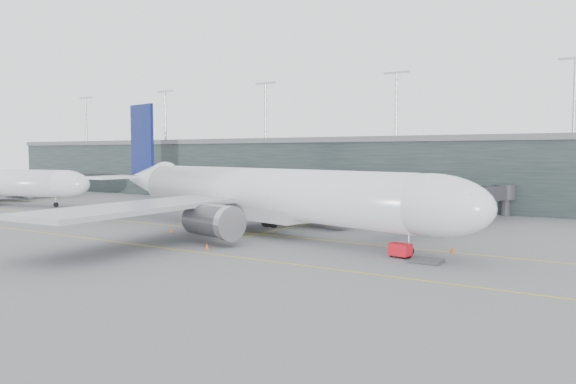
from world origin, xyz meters
The scene contains 17 objects.
ground centered at (0.00, 0.00, 0.00)m, with size 320.00×320.00×0.00m, color slate.
taxiline_a centered at (0.00, -4.00, 0.01)m, with size 160.00×0.25×0.02m, color gold.
taxiline_b centered at (0.00, -20.00, 0.01)m, with size 160.00×0.25×0.02m, color gold.
taxiline_lead_main centered at (5.00, 20.00, 0.01)m, with size 0.25×60.00×0.02m, color gold.
taxiline_lead_adj centered at (-75.00, 20.00, 0.01)m, with size 0.25×60.00×0.02m, color gold.
terminal centered at (0.00, 58.00, 7.62)m, with size 240.00×36.00×29.00m.
main_aircraft centered at (4.81, -3.33, 5.79)m, with size 72.86×67.28×20.62m.
jet_bridge centered at (25.58, 22.38, 4.29)m, with size 9.62×42.45×5.72m.
gse_cart centered at (28.95, -10.35, 0.88)m, with size 2.53×1.85×1.58m.
baggage_dolly centered at (32.35, -11.48, 0.20)m, with size 3.26×2.61×0.33m, color #36353A.
uld_a centered at (-3.87, 9.59, 1.03)m, with size 2.66×2.44×1.95m.
uld_b centered at (-2.66, 10.82, 0.94)m, with size 2.05×1.69×1.78m.
uld_c centered at (0.81, 10.70, 0.93)m, with size 2.26×1.98×1.77m.
cone_nose centered at (33.03, -4.34, 0.40)m, with size 0.50×0.50×0.80m, color #D24A0B.
cone_wing_stbd centered at (6.95, -17.54, 0.32)m, with size 0.41×0.41×0.65m, color #F64D0D.
cone_wing_port centered at (8.84, 9.70, 0.36)m, with size 0.46×0.46×0.72m, color #CA570B.
cone_tail centered at (-6.90, -9.48, 0.34)m, with size 0.43×0.43×0.68m, color #F8590D.
Camera 1 is at (51.75, -69.25, 11.67)m, focal length 35.00 mm.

